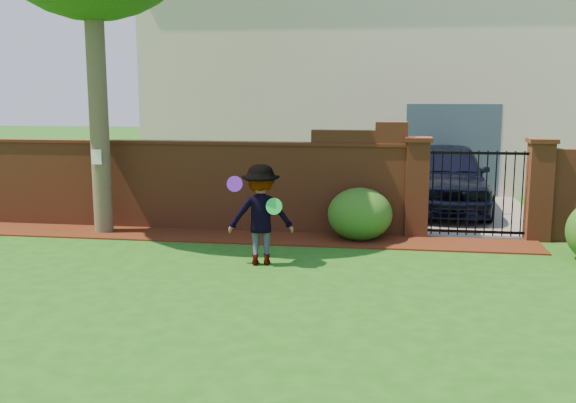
# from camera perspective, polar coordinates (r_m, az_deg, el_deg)

# --- Properties ---
(ground) EXTENTS (80.00, 80.00, 0.01)m
(ground) POSITION_cam_1_polar(r_m,az_deg,el_deg) (8.99, -3.52, -8.08)
(ground) COLOR #1C5314
(ground) RESTS_ON ground
(mulch_bed) EXTENTS (11.10, 1.08, 0.03)m
(mulch_bed) POSITION_cam_1_polar(r_m,az_deg,el_deg) (12.33, -4.57, -3.10)
(mulch_bed) COLOR #3B170A
(mulch_bed) RESTS_ON ground
(brick_wall) EXTENTS (8.70, 0.31, 2.16)m
(brick_wall) POSITION_cam_1_polar(r_m,az_deg,el_deg) (13.08, -8.49, 1.61)
(brick_wall) COLOR brown
(brick_wall) RESTS_ON ground
(pillar_left) EXTENTS (0.50, 0.50, 1.88)m
(pillar_left) POSITION_cam_1_polar(r_m,az_deg,el_deg) (12.51, 11.21, 1.31)
(pillar_left) COLOR brown
(pillar_left) RESTS_ON ground
(pillar_right) EXTENTS (0.50, 0.50, 1.88)m
(pillar_right) POSITION_cam_1_polar(r_m,az_deg,el_deg) (12.80, 21.09, 1.03)
(pillar_right) COLOR brown
(pillar_right) RESTS_ON ground
(iron_gate) EXTENTS (1.78, 0.03, 1.60)m
(iron_gate) POSITION_cam_1_polar(r_m,az_deg,el_deg) (12.62, 16.19, 0.71)
(iron_gate) COLOR black
(iron_gate) RESTS_ON ground
(driveway) EXTENTS (3.20, 8.00, 0.01)m
(driveway) POSITION_cam_1_polar(r_m,az_deg,el_deg) (16.68, 14.31, -0.06)
(driveway) COLOR slate
(driveway) RESTS_ON ground
(house) EXTENTS (12.40, 6.40, 6.30)m
(house) POSITION_cam_1_polar(r_m,az_deg,el_deg) (20.38, 6.48, 10.80)
(house) COLOR beige
(house) RESTS_ON ground
(car) EXTENTS (1.99, 4.64, 1.56)m
(car) POSITION_cam_1_polar(r_m,az_deg,el_deg) (15.26, 13.66, 2.04)
(car) COLOR black
(car) RESTS_ON ground
(paper_notice) EXTENTS (0.20, 0.01, 0.28)m
(paper_notice) POSITION_cam_1_polar(r_m,az_deg,el_deg) (12.85, -16.40, 3.76)
(paper_notice) COLOR white
(paper_notice) RESTS_ON tree
(shrub_left) EXTENTS (1.19, 1.19, 0.98)m
(shrub_left) POSITION_cam_1_polar(r_m,az_deg,el_deg) (12.08, 6.30, -1.10)
(shrub_left) COLOR #1A5319
(shrub_left) RESTS_ON ground
(man) EXTENTS (1.12, 0.77, 1.60)m
(man) POSITION_cam_1_polar(r_m,az_deg,el_deg) (10.27, -2.42, -1.20)
(man) COLOR gray
(man) RESTS_ON ground
(frisbee_purple) EXTENTS (0.25, 0.11, 0.24)m
(frisbee_purple) POSITION_cam_1_polar(r_m,az_deg,el_deg) (10.04, -4.68, 1.54)
(frisbee_purple) COLOR #7021D3
(frisbee_purple) RESTS_ON man
(frisbee_green) EXTENTS (0.26, 0.09, 0.26)m
(frisbee_green) POSITION_cam_1_polar(r_m,az_deg,el_deg) (10.01, -1.22, -0.42)
(frisbee_green) COLOR green
(frisbee_green) RESTS_ON man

